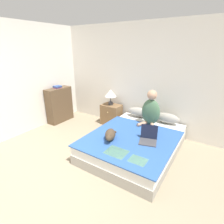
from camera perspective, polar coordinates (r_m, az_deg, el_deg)
name	(u,v)px	position (r m, az deg, el deg)	size (l,w,h in m)	color
ground_plane	(22,211)	(2.87, -27.34, -26.70)	(16.00, 16.00, 0.00)	gray
wall_back	(134,78)	(4.43, 7.28, 10.92)	(5.07, 0.05, 2.55)	silver
wall_side	(25,80)	(4.66, -26.46, 9.44)	(0.05, 4.14, 2.55)	silver
bed	(135,143)	(3.60, 7.43, -9.93)	(1.59, 2.07, 0.38)	#9E998E
pillow_near	(139,112)	(4.34, 8.71, -0.02)	(0.56, 0.23, 0.23)	gray
pillow_far	(167,118)	(4.13, 17.48, -1.87)	(0.56, 0.23, 0.23)	gray
person_sitting	(151,110)	(3.88, 12.56, 0.62)	(0.41, 0.40, 0.77)	#476B4C
cat_tabby	(110,135)	(3.24, -0.62, -7.45)	(0.32, 0.51, 0.19)	#473828
laptop_open	(148,138)	(3.28, 11.77, -8.43)	(0.38, 0.39, 0.27)	#424247
nightstand	(111,115)	(4.74, -0.24, -0.83)	(0.51, 0.37, 0.55)	brown
table_lamp	(111,94)	(4.57, -0.48, 5.99)	(0.30, 0.30, 0.41)	#38383D
bookshelf	(59,105)	(5.10, -16.77, 2.26)	(0.28, 0.73, 0.95)	brown
book_stack_top	(57,87)	(4.97, -17.42, 7.82)	(0.18, 0.20, 0.06)	#844270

